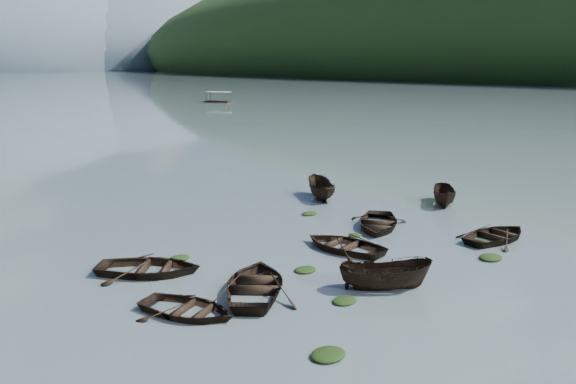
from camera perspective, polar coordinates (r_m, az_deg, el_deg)
ground_plane at (r=25.52m, az=17.04°, el=-9.18°), size 2400.00×2400.00×0.00m
right_hill_far at (r=533.48m, az=26.60°, el=10.61°), size 520.00×1200.00×190.00m
haze_mtn_d at (r=974.42m, az=-17.94°, el=11.79°), size 520.00×520.00×220.00m
rowboat_0 at (r=22.28m, az=-10.16°, el=-12.12°), size 4.38×4.86×0.83m
rowboat_1 at (r=23.95m, az=-3.25°, el=-10.09°), size 6.05×6.22×1.05m
rowboat_2 at (r=24.54m, az=9.82°, el=-9.68°), size 4.09×3.51×1.53m
rowboat_3 at (r=29.18m, az=5.72°, el=-5.84°), size 4.14×5.11×0.93m
rowboat_4 at (r=32.65m, az=20.44°, el=-4.56°), size 4.60×3.35×0.94m
rowboat_5 at (r=39.61m, az=15.58°, el=-1.21°), size 3.87×3.64×1.49m
rowboat_6 at (r=26.62m, az=-13.94°, el=-8.05°), size 5.82×5.68×0.98m
rowboat_7 at (r=33.19m, az=9.06°, el=-3.60°), size 5.86×5.71×0.99m
rowboat_8 at (r=39.91m, az=3.33°, el=-0.64°), size 3.40×4.44×1.62m
weed_clump_0 at (r=19.16m, az=4.09°, el=-16.34°), size 1.24×1.02×0.27m
weed_clump_1 at (r=23.07m, az=5.76°, el=-11.06°), size 1.07×0.86×0.24m
weed_clump_2 at (r=29.42m, az=19.88°, el=-6.41°), size 1.25×1.00×0.27m
weed_clump_3 at (r=31.47m, az=6.87°, el=-4.45°), size 0.84×0.71×0.19m
weed_clump_4 at (r=31.69m, az=18.84°, el=-4.95°), size 1.14×0.91×0.24m
weed_clump_5 at (r=28.19m, az=-10.96°, el=-6.70°), size 1.04×0.84×0.22m
weed_clump_6 at (r=26.17m, az=1.76°, el=-8.02°), size 1.08×0.90×0.22m
weed_clump_7 at (r=35.63m, az=2.19°, el=-2.30°), size 1.07×0.86×0.23m
pontoon_right at (r=140.39m, az=-7.09°, el=9.03°), size 5.52×6.88×2.45m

